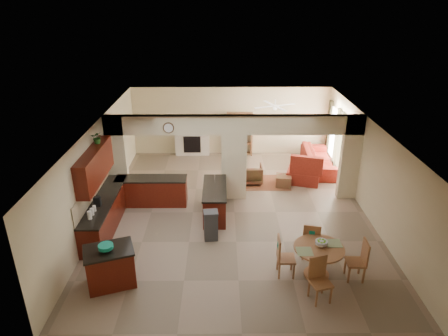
{
  "coord_description": "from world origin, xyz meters",
  "views": [
    {
      "loc": [
        -0.39,
        -10.72,
        6.16
      ],
      "look_at": [
        -0.32,
        0.3,
        1.36
      ],
      "focal_mm": 32.0,
      "sensor_mm": 36.0,
      "label": 1
    }
  ],
  "objects_px": {
    "kitchen_island": "(110,266)",
    "sofa": "(318,159)",
    "armchair": "(252,174)",
    "dining_table": "(318,257)"
  },
  "relations": [
    {
      "from": "kitchen_island",
      "to": "dining_table",
      "type": "relative_size",
      "value": 1.09
    },
    {
      "from": "sofa",
      "to": "armchair",
      "type": "relative_size",
      "value": 3.63
    },
    {
      "from": "dining_table",
      "to": "armchair",
      "type": "distance_m",
      "value": 5.29
    },
    {
      "from": "kitchen_island",
      "to": "sofa",
      "type": "relative_size",
      "value": 0.49
    },
    {
      "from": "kitchen_island",
      "to": "dining_table",
      "type": "xyz_separation_m",
      "value": [
        4.8,
        0.25,
        0.05
      ]
    },
    {
      "from": "sofa",
      "to": "armchair",
      "type": "height_order",
      "value": "sofa"
    },
    {
      "from": "dining_table",
      "to": "sofa",
      "type": "height_order",
      "value": "dining_table"
    },
    {
      "from": "kitchen_island",
      "to": "armchair",
      "type": "xyz_separation_m",
      "value": [
        3.63,
        5.4,
        -0.15
      ]
    },
    {
      "from": "kitchen_island",
      "to": "sofa",
      "type": "xyz_separation_m",
      "value": [
        6.24,
        6.62,
        -0.09
      ]
    },
    {
      "from": "kitchen_island",
      "to": "armchair",
      "type": "distance_m",
      "value": 6.51
    }
  ]
}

